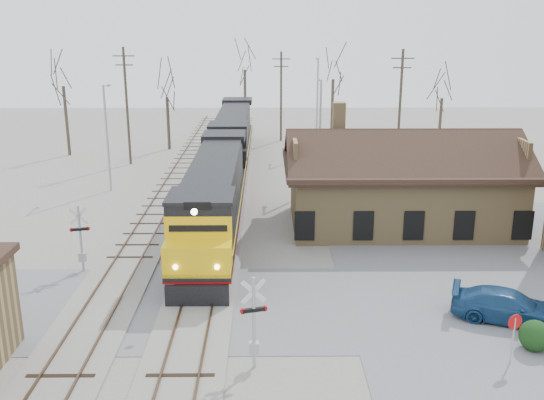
% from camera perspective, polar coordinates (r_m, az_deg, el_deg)
% --- Properties ---
extents(ground, '(140.00, 140.00, 0.00)m').
position_cam_1_polar(ground, '(29.21, -7.00, -9.92)').
color(ground, gray).
rests_on(ground, ground).
extents(road, '(60.00, 9.00, 0.03)m').
position_cam_1_polar(road, '(29.20, -7.00, -9.90)').
color(road, slate).
rests_on(road, ground).
extents(parking_lot, '(22.00, 26.00, 0.03)m').
position_cam_1_polar(parking_lot, '(35.81, 23.97, -6.17)').
color(parking_lot, slate).
rests_on(parking_lot, ground).
extents(track_main, '(3.40, 90.00, 0.24)m').
position_cam_1_polar(track_main, '(43.09, -4.83, -1.01)').
color(track_main, gray).
rests_on(track_main, ground).
extents(track_siding, '(3.40, 90.00, 0.24)m').
position_cam_1_polar(track_siding, '(43.67, -10.73, -1.01)').
color(track_siding, gray).
rests_on(track_siding, ground).
extents(depot, '(15.20, 9.31, 7.90)m').
position_cam_1_polar(depot, '(40.38, 11.98, 0.96)').
color(depot, '#A18353').
rests_on(depot, ground).
extents(locomotive_lead, '(3.22, 21.59, 4.80)m').
position_cam_1_polar(locomotive_lead, '(37.61, -5.47, 0.29)').
color(locomotive_lead, black).
rests_on(locomotive_lead, ground).
extents(locomotive_trailing, '(3.22, 21.59, 4.54)m').
position_cam_1_polar(locomotive_trailing, '(58.88, -3.69, 6.17)').
color(locomotive_trailing, black).
rests_on(locomotive_trailing, ground).
extents(crossbuck_near, '(1.06, 0.37, 3.78)m').
position_cam_1_polar(crossbuck_near, '(23.52, -1.72, -11.75)').
color(crossbuck_near, '#A5A8AD').
rests_on(crossbuck_near, ground).
extents(crossbuck_far, '(1.04, 0.34, 3.70)m').
position_cam_1_polar(crossbuck_far, '(33.75, -17.55, -3.67)').
color(crossbuck_far, '#A5A8AD').
rests_on(crossbuck_far, ground).
extents(do_not_enter_sign, '(0.62, 0.23, 2.13)m').
position_cam_1_polar(do_not_enter_sign, '(25.63, 21.82, -11.25)').
color(do_not_enter_sign, '#A5A8AD').
rests_on(do_not_enter_sign, ground).
extents(parked_car, '(5.28, 3.55, 1.42)m').
position_cam_1_polar(parked_car, '(29.40, 21.35, -9.28)').
color(parked_car, navy).
rests_on(parked_car, ground).
extents(hedge_a, '(1.28, 1.28, 1.28)m').
position_cam_1_polar(hedge_a, '(27.39, 23.50, -11.63)').
color(hedge_a, black).
rests_on(hedge_a, ground).
extents(streetlight_a, '(0.25, 2.04, 8.32)m').
position_cam_1_polar(streetlight_a, '(49.21, -15.25, 6.19)').
color(streetlight_a, '#A5A8AD').
rests_on(streetlight_a, ground).
extents(streetlight_b, '(0.25, 2.04, 8.69)m').
position_cam_1_polar(streetlight_b, '(48.14, 4.53, 6.73)').
color(streetlight_b, '#A5A8AD').
rests_on(streetlight_b, ground).
extents(streetlight_c, '(0.25, 2.04, 9.56)m').
position_cam_1_polar(streetlight_c, '(62.31, 4.28, 9.32)').
color(streetlight_c, '#A5A8AD').
rests_on(streetlight_c, ground).
extents(utility_pole_a, '(2.00, 0.24, 10.81)m').
position_cam_1_polar(utility_pole_a, '(58.19, -13.50, 8.74)').
color(utility_pole_a, '#382D23').
rests_on(utility_pole_a, ground).
extents(utility_pole_b, '(2.00, 0.24, 9.88)m').
position_cam_1_polar(utility_pole_b, '(68.48, 0.86, 9.86)').
color(utility_pole_b, '#382D23').
rests_on(utility_pole_b, ground).
extents(utility_pole_c, '(2.00, 0.24, 10.73)m').
position_cam_1_polar(utility_pole_c, '(55.40, 11.94, 8.44)').
color(utility_pole_c, '#382D23').
rests_on(utility_pole_c, ground).
extents(tree_a, '(4.61, 4.61, 11.29)m').
position_cam_1_polar(tree_a, '(63.77, -19.14, 11.10)').
color(tree_a, '#382D23').
rests_on(tree_a, ground).
extents(tree_b, '(3.65, 3.65, 8.95)m').
position_cam_1_polar(tree_b, '(64.51, -9.89, 10.30)').
color(tree_b, '#382D23').
rests_on(tree_b, ground).
extents(tree_c, '(4.99, 4.99, 12.22)m').
position_cam_1_polar(tree_c, '(74.34, -2.59, 13.10)').
color(tree_c, '#382D23').
rests_on(tree_c, ground).
extents(tree_d, '(4.73, 4.73, 11.59)m').
position_cam_1_polar(tree_d, '(66.17, 5.80, 12.24)').
color(tree_d, '#382D23').
rests_on(tree_d, ground).
extents(tree_e, '(3.53, 3.53, 8.64)m').
position_cam_1_polar(tree_e, '(66.74, 15.76, 9.94)').
color(tree_e, '#382D23').
rests_on(tree_e, ground).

